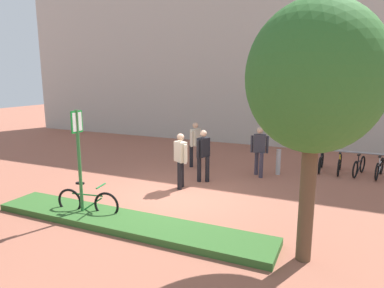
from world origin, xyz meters
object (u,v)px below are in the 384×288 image
(tree_sidewalk, at_px, (315,79))
(bike_rack_cluster, at_px, (359,165))
(person_suited_dark, at_px, (259,148))
(person_shirt_white, at_px, (195,142))
(bollard_steel, at_px, (278,162))
(person_casual_tan, at_px, (181,157))
(bike_at_sign, at_px, (88,203))
(parking_sign_post, at_px, (79,149))
(person_suited_navy, at_px, (203,153))

(tree_sidewalk, relative_size, bike_rack_cluster, 1.47)
(person_suited_dark, xyz_separation_m, person_shirt_white, (-2.50, 0.23, 0.00))
(tree_sidewalk, xyz_separation_m, bike_rack_cluster, (1.12, 6.70, -3.03))
(bollard_steel, distance_m, person_suited_dark, 0.93)
(bike_rack_cluster, relative_size, person_casual_tan, 1.87)
(bike_at_sign, xyz_separation_m, bike_rack_cluster, (6.24, 6.73, -0.00))
(bollard_steel, xyz_separation_m, person_suited_dark, (-0.58, -0.48, 0.53))
(parking_sign_post, bearing_deg, tree_sidewalk, 1.52)
(bike_rack_cluster, xyz_separation_m, person_suited_dark, (-3.19, -1.56, 0.64))
(bike_at_sign, height_order, person_casual_tan, person_casual_tan)
(parking_sign_post, bearing_deg, bollard_steel, 57.15)
(parking_sign_post, height_order, person_shirt_white, parking_sign_post)
(person_suited_dark, height_order, person_casual_tan, same)
(bike_rack_cluster, bearing_deg, bollard_steel, -157.50)
(bike_at_sign, bearing_deg, parking_sign_post, -129.22)
(bike_at_sign, height_order, person_suited_dark, person_suited_dark)
(bike_at_sign, height_order, bollard_steel, bollard_steel)
(person_suited_dark, bearing_deg, tree_sidewalk, -68.03)
(tree_sidewalk, bearing_deg, person_shirt_white, 130.43)
(tree_sidewalk, height_order, person_suited_navy, tree_sidewalk)
(bike_rack_cluster, distance_m, person_casual_tan, 6.41)
(person_suited_navy, bearing_deg, bollard_steel, 41.60)
(person_casual_tan, bearing_deg, parking_sign_post, -112.47)
(bike_rack_cluster, relative_size, person_suited_dark, 1.87)
(parking_sign_post, height_order, bike_at_sign, parking_sign_post)
(person_suited_navy, bearing_deg, person_suited_dark, 42.26)
(person_suited_navy, xyz_separation_m, person_casual_tan, (-0.38, -0.90, 0.00))
(tree_sidewalk, height_order, bollard_steel, tree_sidewalk)
(person_suited_navy, distance_m, person_shirt_white, 1.88)
(bollard_steel, bearing_deg, person_casual_tan, -131.90)
(parking_sign_post, xyz_separation_m, person_shirt_white, (0.64, 5.50, -0.74))
(parking_sign_post, bearing_deg, person_shirt_white, 83.37)
(parking_sign_post, relative_size, person_suited_navy, 1.54)
(bollard_steel, relative_size, person_casual_tan, 0.52)
(bollard_steel, height_order, person_suited_dark, person_suited_dark)
(bollard_steel, height_order, person_suited_navy, person_suited_navy)
(tree_sidewalk, xyz_separation_m, bollard_steel, (-1.49, 5.62, -2.92))
(tree_sidewalk, height_order, bike_at_sign, tree_sidewalk)
(parking_sign_post, height_order, person_casual_tan, parking_sign_post)
(tree_sidewalk, height_order, person_casual_tan, tree_sidewalk)
(bollard_steel, bearing_deg, bike_rack_cluster, 22.50)
(person_suited_navy, bearing_deg, bike_rack_cluster, 32.02)
(parking_sign_post, distance_m, person_shirt_white, 5.59)
(bike_at_sign, bearing_deg, person_shirt_white, 84.16)
(parking_sign_post, relative_size, bike_rack_cluster, 0.83)
(person_suited_dark, bearing_deg, person_suited_navy, -137.74)
(person_suited_navy, relative_size, person_casual_tan, 1.00)
(tree_sidewalk, distance_m, bike_at_sign, 5.95)
(person_suited_navy, height_order, person_suited_dark, same)
(bike_rack_cluster, height_order, person_shirt_white, person_shirt_white)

